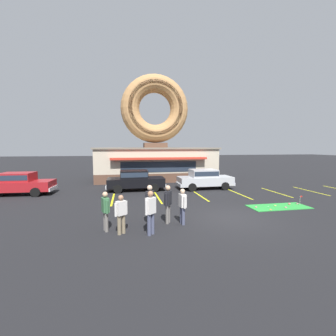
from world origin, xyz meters
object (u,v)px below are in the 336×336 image
(golf_ball, at_px, (268,207))
(car_silver, at_px, (204,178))
(pedestrian_blue_sweater_man, at_px, (182,205))
(pedestrian_leather_jacket_man, at_px, (168,202))
(pedestrian_clipboard_woman, at_px, (105,209))
(putting_flag_pin, at_px, (301,198))
(pedestrian_hooded_kid, at_px, (121,213))
(trash_bin, at_px, (216,176))
(pedestrian_beanie_man, at_px, (150,203))
(car_red, at_px, (19,183))
(car_black, at_px, (135,180))
(pedestrian_crossing_woman, at_px, (151,210))

(golf_ball, height_order, car_silver, car_silver)
(pedestrian_blue_sweater_man, distance_m, pedestrian_leather_jacket_man, 0.67)
(golf_ball, relative_size, pedestrian_clipboard_woman, 0.03)
(putting_flag_pin, relative_size, car_silver, 0.12)
(pedestrian_hooded_kid, distance_m, trash_bin, 15.45)
(pedestrian_leather_jacket_man, xyz_separation_m, trash_bin, (7.15, 11.50, -0.46))
(pedestrian_leather_jacket_man, relative_size, trash_bin, 1.76)
(pedestrian_blue_sweater_man, height_order, pedestrian_beanie_man, pedestrian_beanie_man)
(car_red, relative_size, pedestrian_hooded_kid, 2.96)
(pedestrian_leather_jacket_man, height_order, pedestrian_beanie_man, pedestrian_beanie_man)
(car_red, bearing_deg, pedestrian_blue_sweater_man, -39.22)
(pedestrian_blue_sweater_man, bearing_deg, car_black, 101.83)
(car_red, xyz_separation_m, pedestrian_crossing_woman, (8.45, -9.09, 0.10))
(pedestrian_clipboard_woman, height_order, pedestrian_crossing_woman, pedestrian_crossing_woman)
(golf_ball, xyz_separation_m, pedestrian_hooded_kid, (-8.11, -2.40, 0.81))
(car_red, distance_m, pedestrian_leather_jacket_man, 12.23)
(car_red, distance_m, trash_bin, 16.90)
(pedestrian_blue_sweater_man, distance_m, trash_bin, 13.46)
(putting_flag_pin, bearing_deg, pedestrian_crossing_woman, -163.13)
(car_red, height_order, pedestrian_beanie_man, pedestrian_beanie_man)
(pedestrian_hooded_kid, bearing_deg, golf_ball, 16.49)
(car_silver, bearing_deg, golf_ball, -75.54)
(car_silver, relative_size, car_black, 1.00)
(pedestrian_clipboard_woman, bearing_deg, pedestrian_leather_jacket_man, 10.11)
(pedestrian_crossing_woman, xyz_separation_m, trash_bin, (8.06, 12.71, -0.47))
(pedestrian_hooded_kid, xyz_separation_m, pedestrian_beanie_man, (1.22, 0.90, 0.13))
(putting_flag_pin, height_order, car_red, car_red)
(pedestrian_blue_sweater_man, xyz_separation_m, pedestrian_hooded_kid, (-2.65, -0.65, -0.02))
(pedestrian_hooded_kid, distance_m, pedestrian_crossing_woman, 1.18)
(pedestrian_hooded_kid, bearing_deg, pedestrian_crossing_woman, -14.94)
(pedestrian_blue_sweater_man, height_order, pedestrian_clipboard_woman, pedestrian_clipboard_woman)
(golf_ball, distance_m, car_silver, 6.40)
(car_black, bearing_deg, pedestrian_crossing_woman, -88.73)
(putting_flag_pin, distance_m, trash_bin, 10.00)
(car_silver, relative_size, pedestrian_crossing_woman, 2.63)
(putting_flag_pin, height_order, car_silver, car_silver)
(putting_flag_pin, bearing_deg, pedestrian_clipboard_woman, -169.44)
(pedestrian_clipboard_woman, relative_size, pedestrian_beanie_man, 0.92)
(golf_ball, height_order, pedestrian_leather_jacket_man, pedestrian_leather_jacket_man)
(golf_ball, xyz_separation_m, pedestrian_clipboard_woman, (-8.74, -1.96, 0.85))
(pedestrian_beanie_man, bearing_deg, golf_ball, 12.33)
(pedestrian_crossing_woman, bearing_deg, golf_ball, 21.17)
(putting_flag_pin, bearing_deg, pedestrian_hooded_kid, -166.48)
(pedestrian_leather_jacket_man, height_order, trash_bin, pedestrian_leather_jacket_man)
(pedestrian_crossing_woman, relative_size, trash_bin, 1.79)
(trash_bin, bearing_deg, car_red, -167.60)
(pedestrian_leather_jacket_man, bearing_deg, car_red, 139.92)
(car_silver, distance_m, pedestrian_clipboard_woman, 10.81)
(golf_ball, xyz_separation_m, car_black, (-7.18, 6.46, 0.82))
(golf_ball, relative_size, pedestrian_leather_jacket_man, 0.02)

